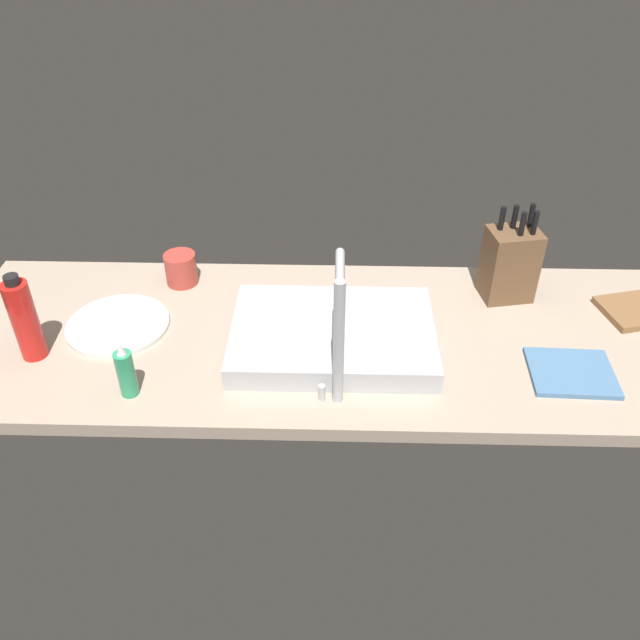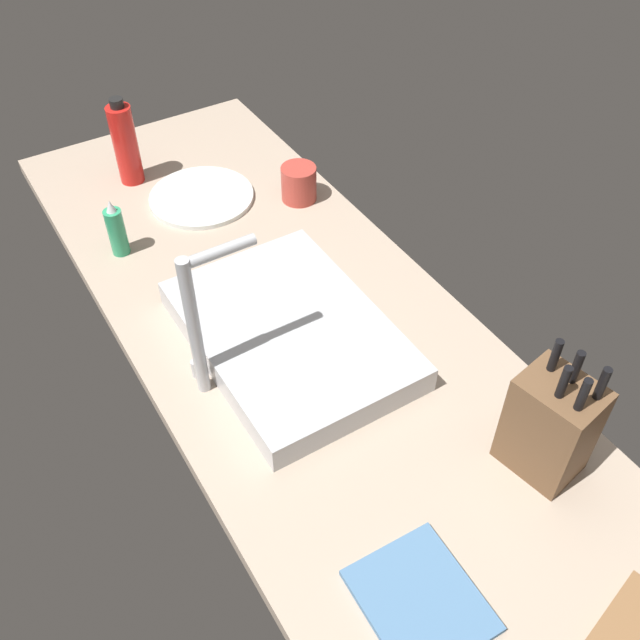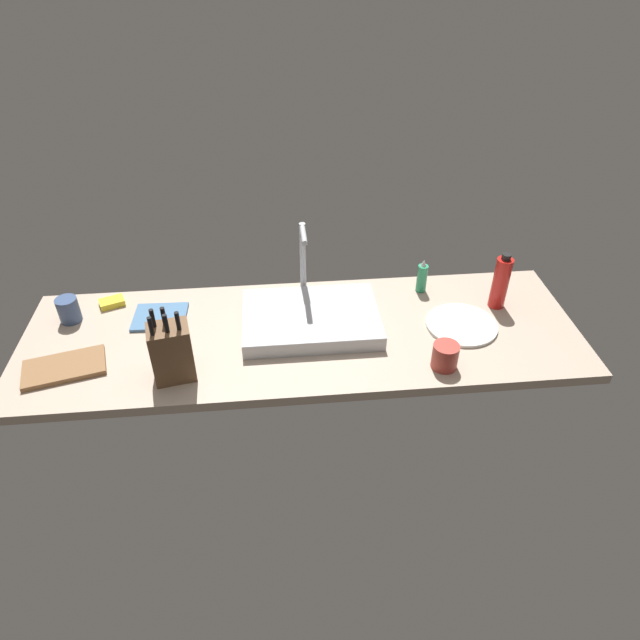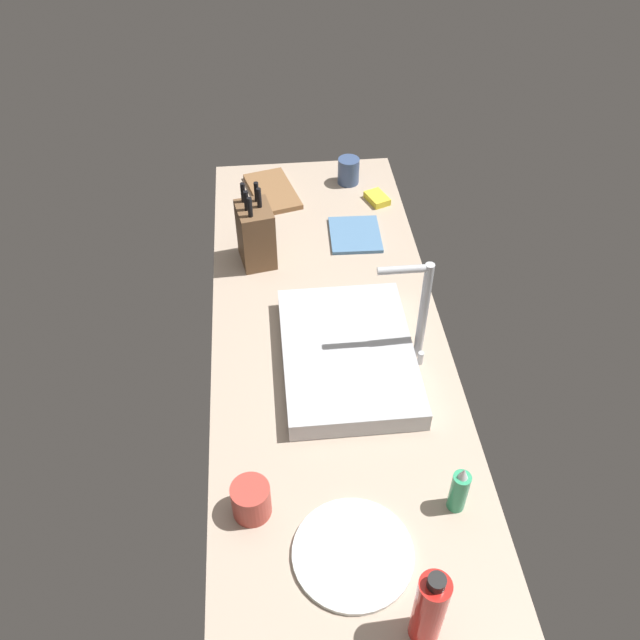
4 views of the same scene
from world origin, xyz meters
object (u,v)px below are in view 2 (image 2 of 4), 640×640
object	(u,v)px
knife_block	(550,425)
soap_bottle	(116,230)
faucet	(199,316)
dinner_plate	(202,197)
sink_basin	(290,334)
dish_towel	(420,600)
water_bottle	(125,144)
coffee_mug	(299,183)

from	to	relation	value
knife_block	soap_bottle	size ratio (longest dim) A/B	1.83
faucet	dinner_plate	world-z (taller)	faucet
sink_basin	knife_block	bearing A→B (deg)	-153.79
sink_basin	faucet	bearing A→B (deg)	93.56
dish_towel	water_bottle	bearing A→B (deg)	-1.77
soap_bottle	dinner_plate	bearing A→B (deg)	-68.96
water_bottle	dish_towel	bearing A→B (deg)	178.23
water_bottle	coffee_mug	distance (cm)	44.06
knife_block	water_bottle	distance (cm)	120.77
dish_towel	dinner_plate	bearing A→B (deg)	-8.00
water_bottle	faucet	bearing A→B (deg)	170.37
soap_bottle	coffee_mug	xyz separation A→B (cm)	(-3.11, -45.09, -1.76)
faucet	coffee_mug	bearing A→B (deg)	-45.94
water_bottle	dinner_plate	size ratio (longest dim) A/B	0.87
soap_bottle	coffee_mug	bearing A→B (deg)	-93.95
knife_block	dinner_plate	xyz separation A→B (cm)	(100.54, 16.85, -9.50)
faucet	water_bottle	bearing A→B (deg)	-9.63
dinner_plate	coffee_mug	xyz separation A→B (cm)	(-12.46, -20.80, 3.82)
dinner_plate	soap_bottle	bearing A→B (deg)	111.04
knife_block	soap_bottle	xyz separation A→B (cm)	(91.20, 41.14, -3.92)
dish_towel	faucet	bearing A→B (deg)	8.79
sink_basin	dish_towel	world-z (taller)	sink_basin
dish_towel	coffee_mug	bearing A→B (deg)	-20.41
soap_bottle	dish_towel	bearing A→B (deg)	-174.97
sink_basin	water_bottle	distance (cm)	72.00
sink_basin	soap_bottle	bearing A→B (deg)	22.26
knife_block	dinner_plate	bearing A→B (deg)	-1.21
faucet	water_bottle	size ratio (longest dim) A/B	1.39
faucet	dish_towel	xyz separation A→B (cm)	(-54.21, -8.38, -17.59)
dinner_plate	dish_towel	bearing A→B (deg)	172.00
sink_basin	coffee_mug	world-z (taller)	coffee_mug
faucet	dish_towel	world-z (taller)	faucet
dish_towel	soap_bottle	bearing A→B (deg)	5.03
sink_basin	dish_towel	distance (cm)	56.21
faucet	dish_towel	bearing A→B (deg)	-171.21
sink_basin	water_bottle	size ratio (longest dim) A/B	2.17
faucet	soap_bottle	distance (cm)	47.82
soap_bottle	dinner_plate	distance (cm)	26.62
soap_bottle	water_bottle	distance (cm)	29.46
coffee_mug	water_bottle	bearing A→B (deg)	47.81
dinner_plate	dish_towel	world-z (taller)	same
dish_towel	coffee_mug	size ratio (longest dim) A/B	2.17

